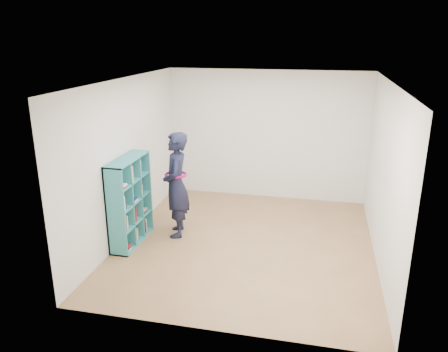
# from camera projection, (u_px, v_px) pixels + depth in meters

# --- Properties ---
(floor) EXTENTS (4.50, 4.50, 0.00)m
(floor) POSITION_uv_depth(u_px,v_px,m) (246.00, 243.00, 7.10)
(floor) COLOR olive
(floor) RESTS_ON ground
(ceiling) EXTENTS (4.50, 4.50, 0.00)m
(ceiling) POSITION_uv_depth(u_px,v_px,m) (249.00, 81.00, 6.30)
(ceiling) COLOR white
(ceiling) RESTS_ON wall_back
(wall_left) EXTENTS (0.02, 4.50, 2.60)m
(wall_left) POSITION_uv_depth(u_px,v_px,m) (127.00, 159.00, 7.12)
(wall_left) COLOR silver
(wall_left) RESTS_ON floor
(wall_right) EXTENTS (0.02, 4.50, 2.60)m
(wall_right) POSITION_uv_depth(u_px,v_px,m) (384.00, 176.00, 6.28)
(wall_right) COLOR silver
(wall_right) RESTS_ON floor
(wall_back) EXTENTS (4.00, 0.02, 2.60)m
(wall_back) POSITION_uv_depth(u_px,v_px,m) (266.00, 135.00, 8.79)
(wall_back) COLOR silver
(wall_back) RESTS_ON floor
(wall_front) EXTENTS (4.00, 0.02, 2.60)m
(wall_front) POSITION_uv_depth(u_px,v_px,m) (212.00, 227.00, 4.61)
(wall_front) COLOR silver
(wall_front) RESTS_ON floor
(bookshelf) EXTENTS (0.31, 1.06, 1.42)m
(bookshelf) POSITION_uv_depth(u_px,v_px,m) (129.00, 202.00, 6.97)
(bookshelf) COLOR teal
(bookshelf) RESTS_ON floor
(person) EXTENTS (0.58, 0.73, 1.76)m
(person) POSITION_uv_depth(u_px,v_px,m) (176.00, 185.00, 7.17)
(person) COLOR black
(person) RESTS_ON floor
(smartphone) EXTENTS (0.04, 0.09, 0.14)m
(smartphone) POSITION_uv_depth(u_px,v_px,m) (167.00, 177.00, 7.21)
(smartphone) COLOR silver
(smartphone) RESTS_ON person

